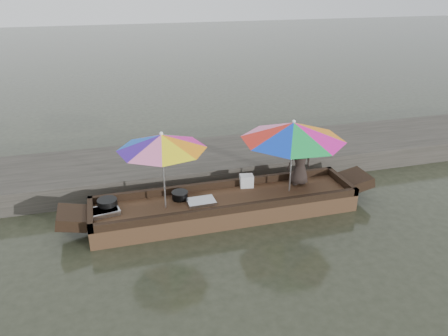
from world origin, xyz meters
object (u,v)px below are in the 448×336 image
object	(u,v)px
cooking_pot	(107,204)
vendor	(300,161)
tray_scallop	(201,202)
boat_hull	(225,207)
tray_crayfish	(104,212)
supply_bag	(246,181)
umbrella_bow	(164,171)
charcoal_grill	(180,196)
umbrella_stern	(291,157)

from	to	relation	value
cooking_pot	vendor	bearing A→B (deg)	0.26
cooking_pot	tray_scallop	bearing A→B (deg)	-8.36
boat_hull	tray_crayfish	xyz separation A→B (m)	(-2.37, 0.08, 0.22)
tray_crayfish	supply_bag	size ratio (longest dim) A/B	1.96
tray_crayfish	tray_scallop	distance (m)	1.86
tray_crayfish	cooking_pot	bearing A→B (deg)	67.79
tray_crayfish	umbrella_bow	bearing A→B (deg)	-3.86
charcoal_grill	umbrella_stern	bearing A→B (deg)	-6.72
vendor	umbrella_stern	xyz separation A→B (m)	(-0.33, -0.27, 0.24)
cooking_pot	tray_crayfish	xyz separation A→B (m)	(-0.07, -0.17, -0.06)
supply_bag	umbrella_stern	size ratio (longest dim) A/B	0.13
tray_scallop	umbrella_stern	world-z (taller)	umbrella_stern
vendor	boat_hull	bearing A→B (deg)	8.57
umbrella_stern	umbrella_bow	bearing A→B (deg)	180.00
tray_crayfish	charcoal_grill	xyz separation A→B (m)	(1.49, 0.19, 0.03)
tray_scallop	charcoal_grill	xyz separation A→B (m)	(-0.37, 0.28, 0.04)
boat_hull	tray_scallop	xyz separation A→B (m)	(-0.51, -0.01, 0.21)
boat_hull	supply_bag	world-z (taller)	supply_bag
boat_hull	tray_crayfish	size ratio (longest dim) A/B	9.73
tray_scallop	umbrella_bow	size ratio (longest dim) A/B	0.33
supply_bag	cooking_pot	bearing A→B (deg)	-176.09
cooking_pot	vendor	world-z (taller)	vendor
tray_crayfish	tray_scallop	world-z (taller)	tray_crayfish
tray_scallop	charcoal_grill	world-z (taller)	charcoal_grill
boat_hull	charcoal_grill	world-z (taller)	charcoal_grill
boat_hull	vendor	distance (m)	1.88
charcoal_grill	umbrella_stern	size ratio (longest dim) A/B	0.15
charcoal_grill	umbrella_stern	distance (m)	2.39
supply_bag	umbrella_bow	world-z (taller)	umbrella_bow
vendor	umbrella_bow	bearing A→B (deg)	4.92
cooking_pot	supply_bag	size ratio (longest dim) A/B	1.37
boat_hull	tray_scallop	distance (m)	0.55
supply_bag	umbrella_stern	distance (m)	1.12
tray_crayfish	charcoal_grill	bearing A→B (deg)	7.26
cooking_pot	boat_hull	bearing A→B (deg)	-6.28
vendor	tray_scallop	bearing A→B (deg)	6.83
boat_hull	charcoal_grill	bearing A→B (deg)	163.03
tray_scallop	supply_bag	size ratio (longest dim) A/B	1.96
supply_bag	tray_crayfish	bearing A→B (deg)	-172.84
cooking_pot	vendor	distance (m)	4.04
tray_crayfish	charcoal_grill	size ratio (longest dim) A/B	1.75
tray_scallop	vendor	size ratio (longest dim) A/B	0.51
umbrella_stern	charcoal_grill	bearing A→B (deg)	173.28
boat_hull	umbrella_stern	size ratio (longest dim) A/B	2.53
umbrella_stern	tray_scallop	bearing A→B (deg)	-179.69
boat_hull	cooking_pot	world-z (taller)	cooking_pot
cooking_pot	tray_scallop	world-z (taller)	cooking_pot
tray_crayfish	umbrella_bow	xyz separation A→B (m)	(1.16, -0.08, 0.73)
tray_scallop	vendor	distance (m)	2.30
umbrella_bow	cooking_pot	bearing A→B (deg)	166.88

